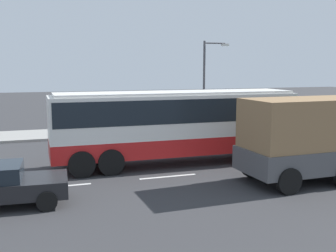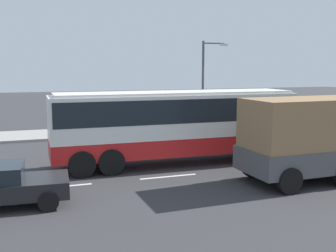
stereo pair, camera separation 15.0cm
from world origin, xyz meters
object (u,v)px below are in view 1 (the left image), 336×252
(pedestrian_near_curb, at_px, (257,114))
(street_lamp, at_px, (207,78))
(cargo_truck, at_px, (323,137))
(car_white_minivan, at_px, (319,136))
(coach_bus, at_px, (176,119))
(pedestrian_at_crossing, at_px, (238,112))

(pedestrian_near_curb, relative_size, street_lamp, 0.26)
(cargo_truck, relative_size, pedestrian_near_curb, 4.58)
(cargo_truck, bearing_deg, car_white_minivan, 50.59)
(coach_bus, relative_size, cargo_truck, 1.56)
(cargo_truck, xyz_separation_m, pedestrian_at_crossing, (3.83, 13.84, -0.53))
(street_lamp, bearing_deg, cargo_truck, -93.79)
(cargo_truck, relative_size, street_lamp, 1.19)
(car_white_minivan, xyz_separation_m, street_lamp, (-2.83, 8.33, 2.93))
(car_white_minivan, bearing_deg, street_lamp, 111.56)
(car_white_minivan, bearing_deg, pedestrian_at_crossing, 91.95)
(coach_bus, bearing_deg, car_white_minivan, 2.39)
(coach_bus, xyz_separation_m, car_white_minivan, (8.22, 0.26, -1.29))
(cargo_truck, xyz_separation_m, pedestrian_near_curb, (4.90, 12.94, -0.64))
(cargo_truck, bearing_deg, street_lamp, 84.90)
(coach_bus, height_order, cargo_truck, coach_bus)
(car_white_minivan, height_order, pedestrian_at_crossing, pedestrian_at_crossing)
(cargo_truck, bearing_deg, coach_bus, 134.27)
(coach_bus, height_order, car_white_minivan, coach_bus)
(pedestrian_near_curb, relative_size, pedestrian_at_crossing, 0.90)
(car_white_minivan, bearing_deg, coach_bus, -175.36)
(coach_bus, xyz_separation_m, street_lamp, (5.40, 8.59, 1.64))
(coach_bus, bearing_deg, pedestrian_near_curb, 42.57)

